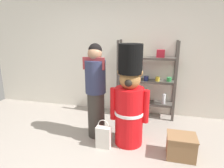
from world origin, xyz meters
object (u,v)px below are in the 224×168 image
Objects in this scene: shopping_bag at (103,137)px; teddy_bear_guard at (129,101)px; merchandise_shelf at (146,79)px; person_shopper at (96,90)px; display_crate at (181,146)px.

teddy_bear_guard is at bearing 32.52° from shopping_bag.
shopping_bag is at bearing -111.32° from merchandise_shelf.
shopping_bag is (-0.55, -1.42, -0.64)m from merchandise_shelf.
person_shopper reaches higher than shopping_bag.
person_shopper is at bearing 123.75° from shopping_bag.
teddy_bear_guard is 3.39× the size of shopping_bag.
shopping_bag is 1.19m from display_crate.
display_crate is (0.64, -1.38, -0.65)m from merchandise_shelf.
merchandise_shelf is 1.66m from shopping_bag.
display_crate is at bearing 2.01° from shopping_bag.
person_shopper is 3.87× the size of display_crate.
teddy_bear_guard is 1.01× the size of person_shopper.
merchandise_shelf is at bearing 68.68° from shopping_bag.
person_shopper is 3.36× the size of shopping_bag.
merchandise_shelf is at bearing 81.23° from teddy_bear_guard.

